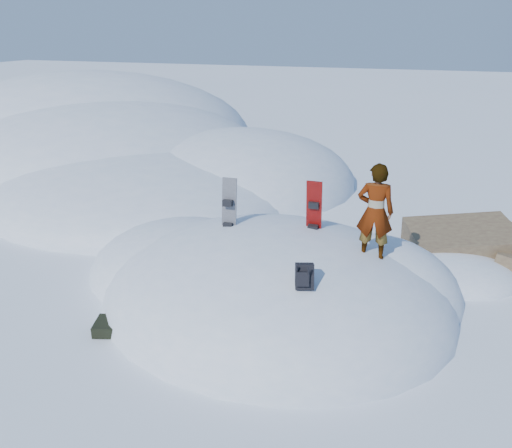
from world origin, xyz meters
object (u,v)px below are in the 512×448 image
(snowboard_red, at_px, (314,219))
(snowboard_dark, at_px, (229,216))
(backpack, at_px, (304,277))
(person, at_px, (375,212))

(snowboard_red, relative_size, snowboard_dark, 1.02)
(backpack, bearing_deg, snowboard_dark, 121.53)
(snowboard_red, xyz_separation_m, person, (1.20, -0.51, 0.47))
(snowboard_red, xyz_separation_m, snowboard_dark, (-1.65, -0.37, -0.02))
(snowboard_dark, distance_m, backpack, 2.60)
(person, bearing_deg, snowboard_dark, -5.23)
(snowboard_dark, height_order, backpack, snowboard_dark)
(snowboard_red, distance_m, backpack, 2.10)
(snowboard_dark, bearing_deg, snowboard_red, 10.97)
(backpack, height_order, person, person)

